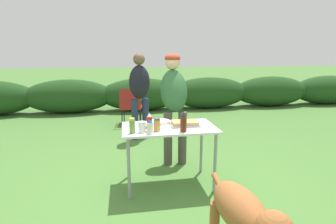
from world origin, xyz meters
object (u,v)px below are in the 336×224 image
Objects in this scene: paper_cup_stack at (142,127)px; standing_person_in_dark_puffer at (140,89)px; folding_table at (169,133)px; mixing_bowl at (146,124)px; spice_jar at (157,125)px; ketchup_bottle at (149,122)px; relish_jar at (132,126)px; camp_chair_green_behind_table at (131,105)px; mayo_bottle at (150,127)px; standing_person_in_navy_coat at (174,97)px; plate_stack at (160,122)px; food_tray at (185,123)px; dog at (244,216)px; bbq_sauce_bottle at (183,123)px.

standing_person_in_dark_puffer reaches higher than paper_cup_stack.
mixing_bowl reaches higher than folding_table.
spice_jar is at bearing 7.39° from paper_cup_stack.
relish_jar is (-0.19, -0.05, -0.02)m from ketchup_bottle.
mixing_bowl is at bearing -81.25° from camp_chair_green_behind_table.
mayo_bottle is 0.10× the size of standing_person_in_navy_coat.
mayo_bottle is (-0.17, -0.41, 0.06)m from plate_stack.
food_tray is 0.22× the size of standing_person_in_navy_coat.
relish_jar is 0.16× the size of dog.
camp_chair_green_behind_table is (-0.67, 4.30, 0.02)m from dog.
spice_jar is 0.18× the size of camp_chair_green_behind_table.
standing_person_in_navy_coat is 0.99× the size of standing_person_in_dark_puffer.
mayo_bottle is (-0.37, -0.02, -0.02)m from bbq_sauce_bottle.
standing_person_in_navy_coat is 2.17m from dog.
mixing_bowl is 0.91× the size of bbq_sauce_bottle.
plate_stack is at bearing 44.81° from relish_jar.
plate_stack is 2.76m from camp_chair_green_behind_table.
dog is 1.27× the size of camp_chair_green_behind_table.
spice_jar is 2.05m from standing_person_in_dark_puffer.
spice_jar is 0.88× the size of relish_jar.
mixing_bowl reaches higher than food_tray.
standing_person_in_navy_coat is at bearing 74.53° from folding_table.
relish_jar is at bearing -125.37° from standing_person_in_navy_coat.
standing_person_in_navy_coat reaches higher than spice_jar.
bbq_sauce_bottle is (0.45, -0.05, 0.04)m from paper_cup_stack.
plate_stack is at bearing 116.87° from bbq_sauce_bottle.
plate_stack is 1.10× the size of bbq_sauce_bottle.
mayo_bottle is 0.10× the size of standing_person_in_dark_puffer.
bbq_sauce_bottle reaches higher than plate_stack.
plate_stack is 1.73m from standing_person_in_dark_puffer.
mayo_bottle is (0.08, -0.06, 0.01)m from paper_cup_stack.
standing_person_in_navy_coat is at bearing 54.58° from relish_jar.
paper_cup_stack is 0.58× the size of ketchup_bottle.
mixing_bowl is at bearing 145.19° from bbq_sauce_bottle.
relish_jar reaches higher than mixing_bowl.
bbq_sauce_bottle reaches higher than camp_chair_green_behind_table.
ketchup_bottle is 1.00× the size of bbq_sauce_bottle.
relish_jar is (-0.56, 0.04, -0.02)m from bbq_sauce_bottle.
mixing_bowl is 2.88m from camp_chair_green_behind_table.
spice_jar is at bearing -79.40° from camp_chair_green_behind_table.
camp_chair_green_behind_table is (-0.14, 1.02, -0.48)m from standing_person_in_dark_puffer.
spice_jar is 0.71× the size of ketchup_bottle.
standing_person_in_dark_puffer is (-0.42, 1.87, 0.19)m from food_tray.
bbq_sauce_bottle is at bearing -6.14° from paper_cup_stack.
folding_table is 0.29m from mixing_bowl.
ketchup_bottle and bbq_sauce_bottle have the same top height.
relish_jar is at bearing -84.58° from camp_chair_green_behind_table.
relish_jar is at bearing -164.18° from ketchup_bottle.
mixing_bowl is at bearing -72.85° from dog.
relish_jar is 0.11× the size of standing_person_in_dark_puffer.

